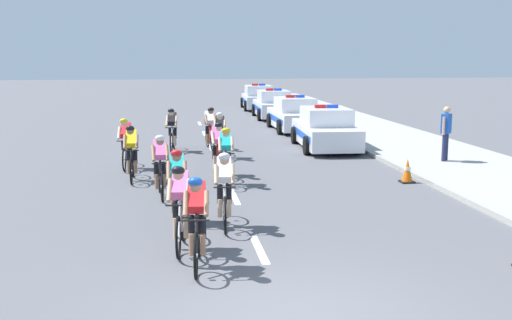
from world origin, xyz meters
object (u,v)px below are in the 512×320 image
object	(u,v)px
cyclist_sixth	(226,155)
spectator_closest	(446,130)
police_car_second	(294,115)
police_car_third	(273,105)
cyclist_seventh	(132,152)
cyclist_lead	(197,220)
police_car_furthest	(258,98)
police_car_nearest	(325,130)
cyclist_fifth	(160,165)
cyclist_tenth	(220,134)
cyclist_ninth	(218,148)
cyclist_eleventh	(210,127)
cyclist_eighth	(126,142)
cyclist_twelfth	(172,129)
cyclist_second	(180,205)
cyclist_fourth	(177,184)
traffic_cone_near	(407,171)
cyclist_third	(224,188)

from	to	relation	value
cyclist_sixth	spectator_closest	size ratio (longest dim) A/B	1.03
police_car_second	police_car_third	bearing A→B (deg)	90.01
cyclist_seventh	cyclist_lead	bearing A→B (deg)	-78.77
police_car_furthest	police_car_nearest	bearing A→B (deg)	-90.00
cyclist_fifth	cyclist_tenth	distance (m)	5.72
cyclist_ninth	cyclist_eleventh	xyz separation A→B (m)	(0.11, 4.85, 0.00)
police_car_third	police_car_nearest	bearing A→B (deg)	-90.00
cyclist_eighth	cyclist_twelfth	xyz separation A→B (m)	(1.39, 3.15, 0.00)
cyclist_second	police_car_second	xyz separation A→B (m)	(5.42, 16.40, -0.11)
cyclist_lead	police_car_nearest	world-z (taller)	police_car_nearest
police_car_third	cyclist_ninth	bearing A→B (deg)	-105.39
police_car_second	cyclist_fourth	bearing A→B (deg)	-110.42
cyclist_second	cyclist_eighth	world-z (taller)	same
cyclist_fifth	cyclist_ninth	world-z (taller)	same
cyclist_fourth	cyclist_tenth	distance (m)	7.80
cyclist_eighth	traffic_cone_near	xyz separation A→B (m)	(7.49, -3.12, -0.48)
police_car_third	cyclist_third	bearing A→B (deg)	-102.40
cyclist_second	cyclist_eighth	distance (m)	8.07
cyclist_ninth	police_car_third	xyz separation A→B (m)	(4.24, 15.39, -0.11)
cyclist_seventh	police_car_third	xyz separation A→B (m)	(6.58, 15.84, -0.11)
cyclist_lead	cyclist_ninth	world-z (taller)	same
cyclist_ninth	police_car_nearest	bearing A→B (deg)	46.17
cyclist_lead	police_car_third	world-z (taller)	police_car_third
cyclist_lead	police_car_nearest	xyz separation A→B (m)	(5.18, 11.91, -0.11)
police_car_third	cyclist_sixth	bearing A→B (deg)	-103.93
cyclist_seventh	cyclist_tenth	distance (m)	4.28
cyclist_eleventh	spectator_closest	distance (m)	8.10
cyclist_eighth	police_car_nearest	bearing A→B (deg)	23.67
police_car_second	traffic_cone_near	world-z (taller)	police_car_second
cyclist_fourth	cyclist_twelfth	world-z (taller)	same
cyclist_ninth	police_car_third	distance (m)	15.96
cyclist_fourth	cyclist_second	bearing A→B (deg)	-89.27
cyclist_eighth	spectator_closest	world-z (taller)	spectator_closest
cyclist_eighth	cyclist_tenth	world-z (taller)	same
cyclist_eighth	police_car_third	world-z (taller)	police_car_third
cyclist_eleventh	police_car_nearest	distance (m)	4.15
cyclist_lead	cyclist_seventh	bearing A→B (deg)	101.23
cyclist_eleventh	cyclist_seventh	bearing A→B (deg)	-114.79
cyclist_eleventh	cyclist_lead	bearing A→B (deg)	-94.86
cyclist_twelfth	spectator_closest	xyz separation A→B (m)	(8.28, -3.86, 0.30)
cyclist_fourth	spectator_closest	bearing A→B (deg)	33.37
cyclist_seventh	police_car_second	world-z (taller)	police_car_second
cyclist_fifth	police_car_third	bearing A→B (deg)	72.02
cyclist_tenth	spectator_closest	distance (m)	7.10
cyclist_third	cyclist_fourth	distance (m)	1.03
traffic_cone_near	cyclist_sixth	bearing A→B (deg)	174.84
cyclist_second	cyclist_third	size ratio (longest dim) A/B	1.00
cyclist_ninth	police_car_furthest	world-z (taller)	police_car_furthest
traffic_cone_near	police_car_nearest	bearing A→B (deg)	95.97
cyclist_third	cyclist_fifth	bearing A→B (deg)	114.66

